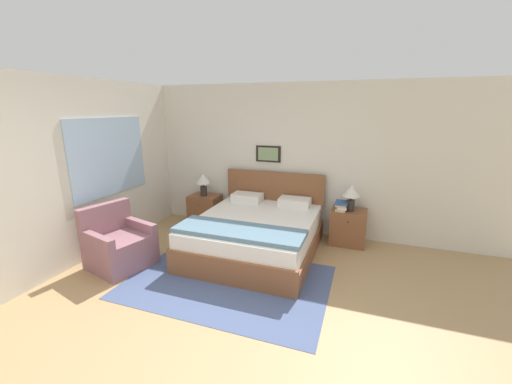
{
  "coord_description": "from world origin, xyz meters",
  "views": [
    {
      "loc": [
        1.35,
        -2.28,
        2.18
      ],
      "look_at": [
        -0.07,
        1.67,
        1.06
      ],
      "focal_mm": 22.0,
      "sensor_mm": 36.0,
      "label": 1
    }
  ],
  "objects_px": {
    "table_lamp_near_window": "(203,181)",
    "nightstand_near_window": "(205,210)",
    "nightstand_by_door": "(348,227)",
    "armchair": "(119,246)",
    "bed": "(256,233)",
    "table_lamp_by_door": "(351,193)"
  },
  "relations": [
    {
      "from": "armchair",
      "to": "table_lamp_by_door",
      "type": "distance_m",
      "value": 3.58
    },
    {
      "from": "nightstand_near_window",
      "to": "nightstand_by_door",
      "type": "relative_size",
      "value": 1.0
    },
    {
      "from": "armchair",
      "to": "table_lamp_near_window",
      "type": "xyz_separation_m",
      "value": [
        0.37,
        1.83,
        0.57
      ]
    },
    {
      "from": "nightstand_near_window",
      "to": "table_lamp_by_door",
      "type": "xyz_separation_m",
      "value": [
        2.66,
        -0.03,
        0.58
      ]
    },
    {
      "from": "nightstand_near_window",
      "to": "table_lamp_near_window",
      "type": "bearing_deg",
      "value": -85.33
    },
    {
      "from": "armchair",
      "to": "table_lamp_by_door",
      "type": "relative_size",
      "value": 2.15
    },
    {
      "from": "nightstand_by_door",
      "to": "table_lamp_near_window",
      "type": "relative_size",
      "value": 1.38
    },
    {
      "from": "bed",
      "to": "table_lamp_by_door",
      "type": "relative_size",
      "value": 4.89
    },
    {
      "from": "table_lamp_near_window",
      "to": "nightstand_near_window",
      "type": "bearing_deg",
      "value": 94.67
    },
    {
      "from": "bed",
      "to": "table_lamp_by_door",
      "type": "bearing_deg",
      "value": 30.4
    },
    {
      "from": "table_lamp_near_window",
      "to": "table_lamp_by_door",
      "type": "bearing_deg",
      "value": 0.0
    },
    {
      "from": "bed",
      "to": "armchair",
      "type": "relative_size",
      "value": 2.27
    },
    {
      "from": "table_lamp_by_door",
      "to": "table_lamp_near_window",
      "type": "bearing_deg",
      "value": 180.0
    },
    {
      "from": "armchair",
      "to": "nightstand_by_door",
      "type": "distance_m",
      "value": 3.54
    },
    {
      "from": "table_lamp_by_door",
      "to": "nightstand_by_door",
      "type": "bearing_deg",
      "value": 112.46
    },
    {
      "from": "nightstand_near_window",
      "to": "table_lamp_by_door",
      "type": "bearing_deg",
      "value": -0.54
    },
    {
      "from": "nightstand_by_door",
      "to": "table_lamp_near_window",
      "type": "bearing_deg",
      "value": -179.45
    },
    {
      "from": "armchair",
      "to": "table_lamp_near_window",
      "type": "bearing_deg",
      "value": -176.77
    },
    {
      "from": "table_lamp_near_window",
      "to": "table_lamp_by_door",
      "type": "xyz_separation_m",
      "value": [
        2.66,
        0.0,
        0.0
      ]
    },
    {
      "from": "bed",
      "to": "armchair",
      "type": "distance_m",
      "value": 1.99
    },
    {
      "from": "nightstand_by_door",
      "to": "nightstand_near_window",
      "type": "bearing_deg",
      "value": 180.0
    },
    {
      "from": "armchair",
      "to": "bed",
      "type": "bearing_deg",
      "value": 136.47
    }
  ]
}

